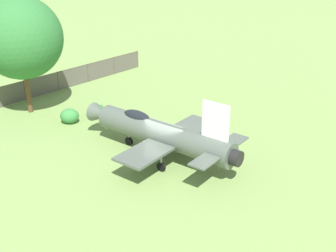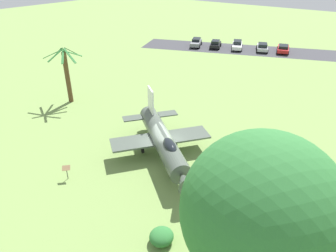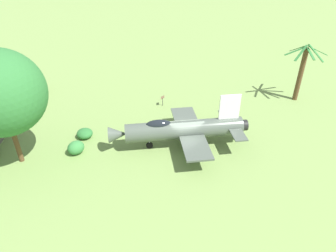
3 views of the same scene
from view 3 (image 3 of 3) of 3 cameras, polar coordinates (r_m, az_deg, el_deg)
name	(u,v)px [view 3 (image 3 of 3)]	position (r m, az deg, el deg)	size (l,w,h in m)	color
ground_plane	(184,145)	(27.10, 3.00, -3.69)	(200.00, 200.00, 0.00)	#75934C
display_jet	(180,129)	(26.08, 2.31, -0.65)	(11.11, 9.46, 4.79)	#4C564C
shade_tree	(0,93)	(25.17, -29.32, 5.47)	(6.59, 6.65, 9.52)	brown
palm_tree	(301,72)	(36.73, 24.02, 9.36)	(4.31, 4.05, 6.44)	brown
perimeter_fence	(0,132)	(31.06, -29.38, -1.03)	(16.34, 18.88, 1.86)	#4C4238
shrub_near_fence	(76,148)	(26.95, -17.13, -3.96)	(1.47, 1.25, 1.19)	#387F3D
shrub_by_tree	(85,133)	(28.95, -15.58, -1.38)	(1.46, 1.51, 0.86)	#2D7033
info_plaque	(163,99)	(33.24, -1.04, 5.23)	(0.70, 0.71, 1.14)	#333333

